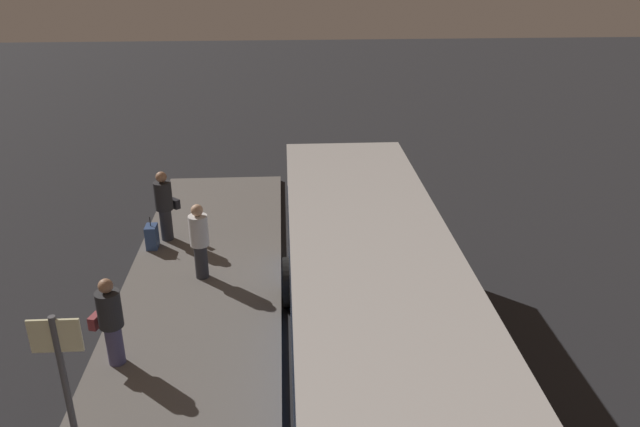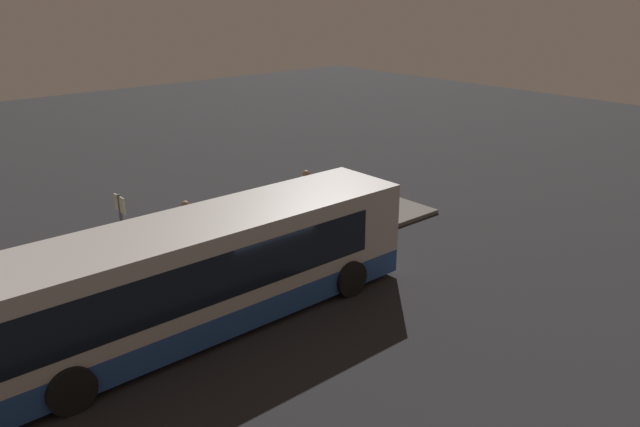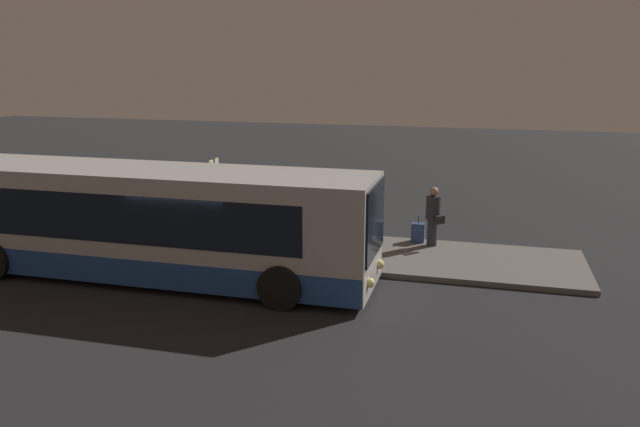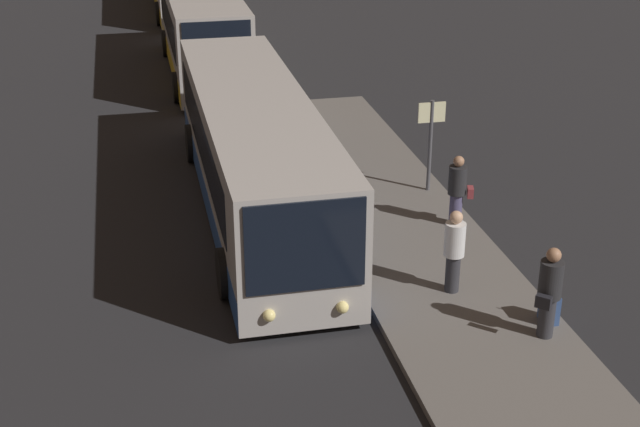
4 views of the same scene
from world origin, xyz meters
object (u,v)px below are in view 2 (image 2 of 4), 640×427
object	(u,v)px
bus_lead	(196,277)
passenger_with_bags	(187,224)
sign_post	(122,221)
suitcase	(292,209)
passenger_waiting	(282,212)
passenger_boarding	(306,192)

from	to	relation	value
bus_lead	passenger_with_bags	world-z (taller)	bus_lead
sign_post	suitcase	bearing A→B (deg)	1.19
passenger_waiting	passenger_with_bags	world-z (taller)	passenger_waiting
bus_lead	sign_post	xyz separation A→B (m)	(0.07, 4.48, 0.22)
passenger_boarding	suitcase	size ratio (longest dim) A/B	2.19
suitcase	passenger_boarding	bearing A→B (deg)	-32.57
passenger_with_bags	suitcase	world-z (taller)	passenger_with_bags
sign_post	passenger_waiting	bearing A→B (deg)	-13.52
bus_lead	passenger_boarding	size ratio (longest dim) A/B	6.87
passenger_waiting	passenger_boarding	bearing A→B (deg)	4.03
passenger_boarding	passenger_with_bags	distance (m)	5.04
bus_lead	passenger_with_bags	bearing A→B (deg)	63.28
suitcase	sign_post	distance (m)	6.85
passenger_boarding	passenger_with_bags	xyz separation A→B (m)	(-5.04, 0.11, -0.06)
passenger_with_bags	suitcase	distance (m)	4.62
passenger_boarding	passenger_waiting	world-z (taller)	passenger_boarding
passenger_with_bags	suitcase	xyz separation A→B (m)	(4.58, 0.19, -0.62)
passenger_with_bags	sign_post	bearing A→B (deg)	-164.51
passenger_boarding	passenger_waiting	xyz separation A→B (m)	(-2.01, -1.09, -0.02)
bus_lead	passenger_waiting	bearing A→B (deg)	31.55
passenger_with_bags	sign_post	xyz separation A→B (m)	(-2.16, 0.05, 0.62)
passenger_with_bags	sign_post	size ratio (longest dim) A/B	0.72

